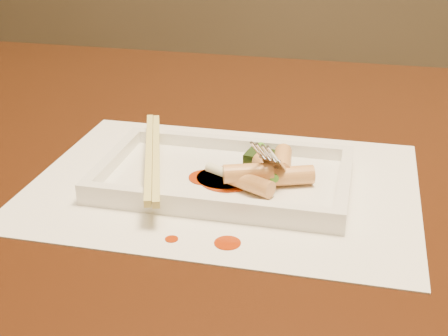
% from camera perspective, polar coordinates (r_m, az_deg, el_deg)
% --- Properties ---
extents(table, '(1.40, 0.90, 0.75)m').
position_cam_1_polar(table, '(0.76, 6.16, -6.58)').
color(table, black).
rests_on(table, ground).
extents(placemat, '(0.40, 0.30, 0.00)m').
position_cam_1_polar(placemat, '(0.66, 0.00, -1.48)').
color(placemat, white).
rests_on(placemat, table).
extents(sauce_splatter_a, '(0.02, 0.02, 0.00)m').
position_cam_1_polar(sauce_splatter_a, '(0.55, 0.32, -6.86)').
color(sauce_splatter_a, '#9A2904').
rests_on(sauce_splatter_a, placemat).
extents(sauce_splatter_b, '(0.01, 0.01, 0.00)m').
position_cam_1_polar(sauce_splatter_b, '(0.56, -4.81, -6.49)').
color(sauce_splatter_b, '#9A2904').
rests_on(sauce_splatter_b, placemat).
extents(plate_base, '(0.26, 0.16, 0.01)m').
position_cam_1_polar(plate_base, '(0.66, 0.00, -1.11)').
color(plate_base, white).
rests_on(plate_base, placemat).
extents(plate_rim_far, '(0.26, 0.01, 0.01)m').
position_cam_1_polar(plate_rim_far, '(0.72, 1.34, 2.21)').
color(plate_rim_far, white).
rests_on(plate_rim_far, plate_base).
extents(plate_rim_near, '(0.26, 0.01, 0.01)m').
position_cam_1_polar(plate_rim_near, '(0.59, -1.64, -3.24)').
color(plate_rim_near, white).
rests_on(plate_rim_near, plate_base).
extents(plate_rim_left, '(0.01, 0.14, 0.01)m').
position_cam_1_polar(plate_rim_left, '(0.69, -10.13, 0.76)').
color(plate_rim_left, white).
rests_on(plate_rim_left, plate_base).
extents(plate_rim_right, '(0.01, 0.14, 0.01)m').
position_cam_1_polar(plate_rim_right, '(0.64, 10.93, -1.31)').
color(plate_rim_right, white).
rests_on(plate_rim_right, plate_base).
extents(veg_piece, '(0.04, 0.03, 0.01)m').
position_cam_1_polar(veg_piece, '(0.68, 3.64, 0.91)').
color(veg_piece, black).
rests_on(veg_piece, plate_base).
extents(scallion_white, '(0.04, 0.03, 0.01)m').
position_cam_1_polar(scallion_white, '(0.64, -0.11, -0.37)').
color(scallion_white, '#EAEACC').
rests_on(scallion_white, plate_base).
extents(scallion_green, '(0.04, 0.08, 0.01)m').
position_cam_1_polar(scallion_green, '(0.66, 3.96, 0.60)').
color(scallion_green, '#389317').
rests_on(scallion_green, plate_base).
extents(chopstick_a, '(0.08, 0.22, 0.01)m').
position_cam_1_polar(chopstick_a, '(0.67, -6.87, 1.26)').
color(chopstick_a, '#D7CA6B').
rests_on(chopstick_a, plate_rim_near).
extents(chopstick_b, '(0.08, 0.22, 0.01)m').
position_cam_1_polar(chopstick_b, '(0.67, -6.22, 1.20)').
color(chopstick_b, '#D7CA6B').
rests_on(chopstick_b, plate_rim_near).
extents(fork, '(0.09, 0.10, 0.14)m').
position_cam_1_polar(fork, '(0.63, 6.61, 5.34)').
color(fork, silver).
rests_on(fork, plate_base).
extents(sauce_blob_0, '(0.04, 0.04, 0.00)m').
position_cam_1_polar(sauce_blob_0, '(0.65, -1.68, -0.87)').
color(sauce_blob_0, '#9A2904').
rests_on(sauce_blob_0, plate_base).
extents(sauce_blob_1, '(0.06, 0.06, 0.00)m').
position_cam_1_polar(sauce_blob_1, '(0.65, -0.08, -0.90)').
color(sauce_blob_1, '#9A2904').
rests_on(sauce_blob_1, plate_base).
extents(sauce_blob_2, '(0.06, 0.06, 0.00)m').
position_cam_1_polar(sauce_blob_2, '(0.64, 0.27, -1.10)').
color(sauce_blob_2, '#9A2904').
rests_on(sauce_blob_2, plate_base).
extents(rice_cake_0, '(0.04, 0.05, 0.02)m').
position_cam_1_polar(rice_cake_0, '(0.65, 4.20, -0.02)').
color(rice_cake_0, '#DEAE67').
rests_on(rice_cake_0, plate_base).
extents(rice_cake_1, '(0.05, 0.04, 0.02)m').
position_cam_1_polar(rice_cake_1, '(0.63, 5.93, -0.71)').
color(rice_cake_1, '#DEAE67').
rests_on(rice_cake_1, plate_base).
extents(rice_cake_2, '(0.05, 0.03, 0.02)m').
position_cam_1_polar(rice_cake_2, '(0.62, 2.22, -0.46)').
color(rice_cake_2, '#DEAE67').
rests_on(rice_cake_2, plate_base).
extents(rice_cake_3, '(0.04, 0.04, 0.02)m').
position_cam_1_polar(rice_cake_3, '(0.64, 3.65, -0.24)').
color(rice_cake_3, '#DEAE67').
rests_on(rice_cake_3, plate_base).
extents(rice_cake_4, '(0.05, 0.04, 0.02)m').
position_cam_1_polar(rice_cake_4, '(0.62, 2.47, -1.40)').
color(rice_cake_4, '#DEAE67').
rests_on(rice_cake_4, plate_base).
extents(rice_cake_5, '(0.02, 0.05, 0.02)m').
position_cam_1_polar(rice_cake_5, '(0.65, 5.37, 0.67)').
color(rice_cake_5, '#DEAE67').
rests_on(rice_cake_5, plate_base).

